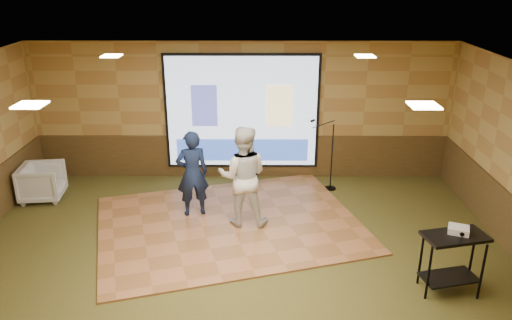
{
  "coord_description": "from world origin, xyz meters",
  "views": [
    {
      "loc": [
        0.36,
        -6.91,
        4.41
      ],
      "look_at": [
        0.31,
        1.12,
        1.3
      ],
      "focal_mm": 35.0,
      "sensor_mm": 36.0,
      "label": 1
    }
  ],
  "objects_px": {
    "duffel_bag": "(247,178)",
    "projector_screen": "(242,113)",
    "dance_floor": "(230,224)",
    "av_table": "(453,253)",
    "projector": "(459,230)",
    "player_right": "(243,176)",
    "player_left": "(192,174)",
    "mic_stand": "(329,167)",
    "banquet_chair": "(42,182)"
  },
  "relations": [
    {
      "from": "player_right",
      "to": "banquet_chair",
      "type": "xyz_separation_m",
      "value": [
        -4.08,
        1.06,
        -0.59
      ]
    },
    {
      "from": "player_left",
      "to": "projector",
      "type": "height_order",
      "value": "player_left"
    },
    {
      "from": "player_left",
      "to": "duffel_bag",
      "type": "xyz_separation_m",
      "value": [
        0.97,
        1.46,
        -0.72
      ]
    },
    {
      "from": "projector",
      "to": "banquet_chair",
      "type": "height_order",
      "value": "projector"
    },
    {
      "from": "player_left",
      "to": "dance_floor",
      "type": "bearing_deg",
      "value": 134.64
    },
    {
      "from": "player_right",
      "to": "duffel_bag",
      "type": "relative_size",
      "value": 4.22
    },
    {
      "from": "mic_stand",
      "to": "av_table",
      "type": "bearing_deg",
      "value": -89.42
    },
    {
      "from": "player_left",
      "to": "projector",
      "type": "bearing_deg",
      "value": 133.42
    },
    {
      "from": "dance_floor",
      "to": "player_left",
      "type": "height_order",
      "value": "player_left"
    },
    {
      "from": "player_left",
      "to": "mic_stand",
      "type": "bearing_deg",
      "value": -172.42
    },
    {
      "from": "player_right",
      "to": "av_table",
      "type": "xyz_separation_m",
      "value": [
        3.03,
        -2.0,
        -0.31
      ]
    },
    {
      "from": "duffel_bag",
      "to": "projector",
      "type": "bearing_deg",
      "value": -50.8
    },
    {
      "from": "dance_floor",
      "to": "player_right",
      "type": "xyz_separation_m",
      "value": [
        0.25,
        0.02,
        0.94
      ]
    },
    {
      "from": "projector",
      "to": "mic_stand",
      "type": "xyz_separation_m",
      "value": [
        -1.34,
        3.52,
        -0.48
      ]
    },
    {
      "from": "av_table",
      "to": "projector",
      "type": "height_order",
      "value": "projector"
    },
    {
      "from": "player_left",
      "to": "projector",
      "type": "xyz_separation_m",
      "value": [
        4.03,
        -2.3,
        0.12
      ]
    },
    {
      "from": "projector",
      "to": "projector_screen",
      "type": "bearing_deg",
      "value": 148.51
    },
    {
      "from": "player_left",
      "to": "mic_stand",
      "type": "height_order",
      "value": "player_left"
    },
    {
      "from": "mic_stand",
      "to": "player_right",
      "type": "bearing_deg",
      "value": -156.89
    },
    {
      "from": "player_left",
      "to": "banquet_chair",
      "type": "distance_m",
      "value": 3.25
    },
    {
      "from": "dance_floor",
      "to": "projector",
      "type": "bearing_deg",
      "value": -29.95
    },
    {
      "from": "duffel_bag",
      "to": "mic_stand",
      "type": "bearing_deg",
      "value": -7.74
    },
    {
      "from": "projector_screen",
      "to": "dance_floor",
      "type": "height_order",
      "value": "projector_screen"
    },
    {
      "from": "banquet_chair",
      "to": "av_table",
      "type": "bearing_deg",
      "value": -119.66
    },
    {
      "from": "dance_floor",
      "to": "banquet_chair",
      "type": "distance_m",
      "value": 4.0
    },
    {
      "from": "player_right",
      "to": "banquet_chair",
      "type": "height_order",
      "value": "player_right"
    },
    {
      "from": "mic_stand",
      "to": "dance_floor",
      "type": "bearing_deg",
      "value": -160.33
    },
    {
      "from": "player_left",
      "to": "av_table",
      "type": "xyz_separation_m",
      "value": [
        3.97,
        -2.36,
        -0.21
      ]
    },
    {
      "from": "player_left",
      "to": "duffel_bag",
      "type": "distance_m",
      "value": 1.89
    },
    {
      "from": "projector",
      "to": "banquet_chair",
      "type": "relative_size",
      "value": 0.34
    },
    {
      "from": "projector",
      "to": "mic_stand",
      "type": "bearing_deg",
      "value": 132.11
    },
    {
      "from": "mic_stand",
      "to": "duffel_bag",
      "type": "bearing_deg",
      "value": 153.19
    },
    {
      "from": "projector_screen",
      "to": "projector",
      "type": "xyz_separation_m",
      "value": [
        3.17,
        -4.17,
        -0.5
      ]
    },
    {
      "from": "duffel_bag",
      "to": "player_right",
      "type": "bearing_deg",
      "value": -90.62
    },
    {
      "from": "projector",
      "to": "banquet_chair",
      "type": "xyz_separation_m",
      "value": [
        -7.17,
        3.0,
        -0.6
      ]
    },
    {
      "from": "projector_screen",
      "to": "player_left",
      "type": "bearing_deg",
      "value": -114.76
    },
    {
      "from": "projector",
      "to": "banquet_chair",
      "type": "bearing_deg",
      "value": 178.6
    },
    {
      "from": "dance_floor",
      "to": "av_table",
      "type": "distance_m",
      "value": 3.88
    },
    {
      "from": "player_right",
      "to": "projector",
      "type": "distance_m",
      "value": 3.64
    },
    {
      "from": "mic_stand",
      "to": "projector",
      "type": "bearing_deg",
      "value": -88.27
    },
    {
      "from": "dance_floor",
      "to": "av_table",
      "type": "relative_size",
      "value": 5.0
    },
    {
      "from": "mic_stand",
      "to": "projector_screen",
      "type": "bearing_deg",
      "value": 141.41
    },
    {
      "from": "projector_screen",
      "to": "dance_floor",
      "type": "xyz_separation_m",
      "value": [
        -0.17,
        -2.25,
        -1.46
      ]
    },
    {
      "from": "banquet_chair",
      "to": "projector",
      "type": "bearing_deg",
      "value": -119.06
    },
    {
      "from": "dance_floor",
      "to": "projector",
      "type": "height_order",
      "value": "projector"
    },
    {
      "from": "player_left",
      "to": "player_right",
      "type": "xyz_separation_m",
      "value": [
        0.95,
        -0.36,
        0.1
      ]
    },
    {
      "from": "duffel_bag",
      "to": "projector_screen",
      "type": "bearing_deg",
      "value": 103.94
    },
    {
      "from": "dance_floor",
      "to": "player_right",
      "type": "relative_size",
      "value": 2.51
    },
    {
      "from": "player_right",
      "to": "player_left",
      "type": "bearing_deg",
      "value": -17.65
    },
    {
      "from": "projector_screen",
      "to": "dance_floor",
      "type": "bearing_deg",
      "value": -94.28
    }
  ]
}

